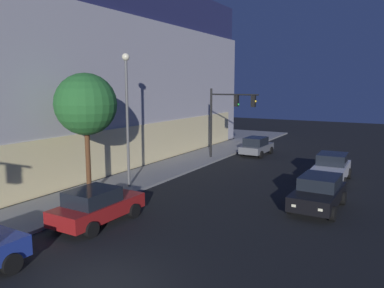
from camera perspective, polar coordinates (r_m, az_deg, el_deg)
ground_plane at (r=12.78m, az=-13.27°, el=-20.26°), size 120.00×120.00×0.00m
modern_building at (r=36.58m, az=-21.94°, el=9.65°), size 34.17×23.21×14.36m
traffic_light_far_corner at (r=31.08m, az=5.54°, el=5.12°), size 0.33×4.18×5.75m
street_lamp_sidewalk at (r=22.51m, az=-9.74°, el=5.92°), size 0.44×0.44×7.83m
sidewalk_tree at (r=21.10m, az=-15.67°, el=5.72°), size 3.32×3.32×6.67m
car_red at (r=17.71m, az=-14.11°, el=-8.97°), size 4.43×2.16×1.64m
car_black at (r=20.22m, az=18.48°, el=-6.85°), size 4.52×2.28×1.65m
car_white at (r=26.12m, az=20.19°, el=-3.36°), size 4.52×2.26×1.78m
car_grey at (r=34.23m, az=9.65°, el=-0.29°), size 4.17×2.06×1.62m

